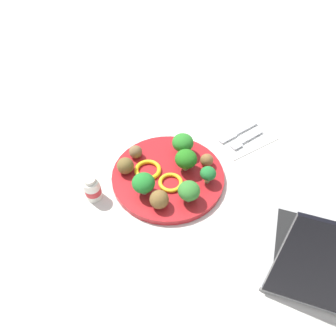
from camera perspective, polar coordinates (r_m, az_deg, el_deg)
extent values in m
plane|color=silver|center=(0.73, 0.00, -1.90)|extent=(4.00, 4.00, 0.00)
cylinder|color=red|center=(0.73, 0.00, -1.49)|extent=(0.28, 0.28, 0.02)
cylinder|color=#90C279|center=(0.77, 2.84, 3.41)|extent=(0.01, 0.01, 0.02)
ellipsoid|color=#2C8129|center=(0.75, 2.93, 5.00)|extent=(0.06, 0.06, 0.04)
cylinder|color=#9BBD6F|center=(0.71, 7.71, -2.24)|extent=(0.01, 0.01, 0.02)
ellipsoid|color=#227431|center=(0.69, 7.89, -1.05)|extent=(0.04, 0.04, 0.03)
cylinder|color=#A3BB83|center=(0.68, -4.70, -4.42)|extent=(0.01, 0.01, 0.02)
ellipsoid|color=#237D2B|center=(0.66, -4.85, -2.92)|extent=(0.05, 0.05, 0.04)
cylinder|color=#A5C074|center=(0.73, 3.46, 0.23)|extent=(0.01, 0.01, 0.02)
ellipsoid|color=#25731B|center=(0.71, 3.56, 1.79)|extent=(0.05, 0.05, 0.04)
cylinder|color=#8FCE74|center=(0.67, 3.94, -5.86)|extent=(0.02, 0.02, 0.01)
ellipsoid|color=#377F31|center=(0.65, 4.06, -4.51)|extent=(0.05, 0.05, 0.04)
sphere|color=brown|center=(0.74, 7.62, 1.53)|extent=(0.03, 0.03, 0.03)
sphere|color=brown|center=(0.72, -8.37, 0.43)|extent=(0.04, 0.04, 0.04)
sphere|color=brown|center=(0.76, -6.38, 3.17)|extent=(0.03, 0.03, 0.03)
sphere|color=brown|center=(0.65, -1.74, -6.20)|extent=(0.04, 0.04, 0.04)
torus|color=yellow|center=(0.72, -3.99, -0.37)|extent=(0.10, 0.10, 0.01)
torus|color=yellow|center=(0.70, 0.52, -2.86)|extent=(0.08, 0.08, 0.01)
cube|color=white|center=(0.87, 14.47, 5.99)|extent=(0.17, 0.12, 0.01)
cube|color=silver|center=(0.87, 16.00, 5.91)|extent=(0.09, 0.02, 0.01)
cube|color=silver|center=(0.83, 13.21, 4.37)|extent=(0.03, 0.02, 0.01)
cube|color=silver|center=(0.89, 14.99, 7.55)|extent=(0.09, 0.02, 0.01)
cube|color=silver|center=(0.85, 11.63, 5.82)|extent=(0.06, 0.02, 0.01)
cylinder|color=white|center=(0.70, -14.58, -4.09)|extent=(0.04, 0.04, 0.06)
cylinder|color=red|center=(0.70, -14.54, -4.24)|extent=(0.04, 0.04, 0.02)
cylinder|color=silver|center=(0.67, -15.11, -2.33)|extent=(0.03, 0.03, 0.01)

